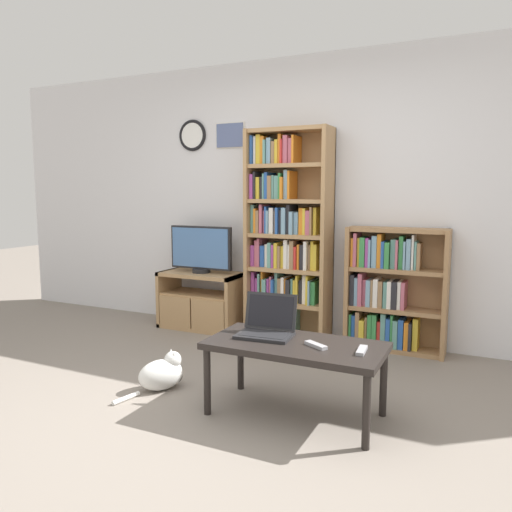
{
  "coord_description": "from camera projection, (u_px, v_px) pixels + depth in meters",
  "views": [
    {
      "loc": [
        1.57,
        -2.35,
        1.37
      ],
      "look_at": [
        -0.1,
        1.14,
        0.87
      ],
      "focal_mm": 35.0,
      "sensor_mm": 36.0,
      "label": 1
    }
  ],
  "objects": [
    {
      "name": "ground_plane",
      "position": [
        189.0,
        424.0,
        2.95
      ],
      "size": [
        18.0,
        18.0,
        0.0
      ],
      "primitive_type": "plane",
      "color": "gray"
    },
    {
      "name": "wall_back",
      "position": [
        310.0,
        198.0,
        4.67
      ],
      "size": [
        7.15,
        0.09,
        2.6
      ],
      "color": "silver",
      "rests_on": "ground_plane"
    },
    {
      "name": "tv_stand",
      "position": [
        201.0,
        300.0,
        5.0
      ],
      "size": [
        0.83,
        0.41,
        0.57
      ],
      "color": "tan",
      "rests_on": "ground_plane"
    },
    {
      "name": "television",
      "position": [
        201.0,
        249.0,
        4.93
      ],
      "size": [
        0.67,
        0.18,
        0.46
      ],
      "color": "black",
      "rests_on": "tv_stand"
    },
    {
      "name": "bookshelf_tall",
      "position": [
        285.0,
        239.0,
        4.63
      ],
      "size": [
        0.78,
        0.31,
        1.93
      ],
      "color": "tan",
      "rests_on": "ground_plane"
    },
    {
      "name": "bookshelf_short",
      "position": [
        389.0,
        291.0,
        4.3
      ],
      "size": [
        0.84,
        0.25,
        1.06
      ],
      "color": "#9E754C",
      "rests_on": "ground_plane"
    },
    {
      "name": "coffee_table",
      "position": [
        295.0,
        350.0,
        3.02
      ],
      "size": [
        1.07,
        0.53,
        0.46
      ],
      "color": "black",
      "rests_on": "ground_plane"
    },
    {
      "name": "laptop",
      "position": [
        267.0,
        325.0,
        3.17
      ],
      "size": [
        0.37,
        0.31,
        0.25
      ],
      "rotation": [
        0.0,
        0.0,
        0.09
      ],
      "color": "#232326",
      "rests_on": "coffee_table"
    },
    {
      "name": "remote_near_laptop",
      "position": [
        316.0,
        345.0,
        2.93
      ],
      "size": [
        0.16,
        0.12,
        0.02
      ],
      "rotation": [
        0.0,
        0.0,
        1.04
      ],
      "color": "#99999E",
      "rests_on": "coffee_table"
    },
    {
      "name": "remote_far_from_laptop",
      "position": [
        362.0,
        350.0,
        2.84
      ],
      "size": [
        0.06,
        0.16,
        0.02
      ],
      "rotation": [
        0.0,
        0.0,
        3.22
      ],
      "color": "#99999E",
      "rests_on": "coffee_table"
    },
    {
      "name": "cat",
      "position": [
        163.0,
        373.0,
        3.46
      ],
      "size": [
        0.33,
        0.54,
        0.27
      ],
      "rotation": [
        0.0,
        0.0,
        -0.6
      ],
      "color": "white",
      "rests_on": "ground_plane"
    }
  ]
}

